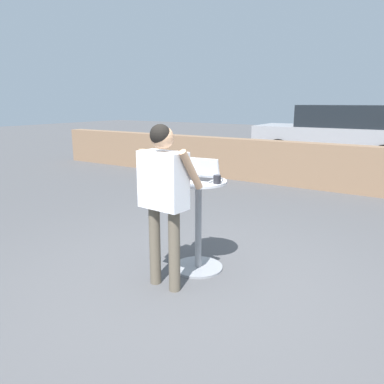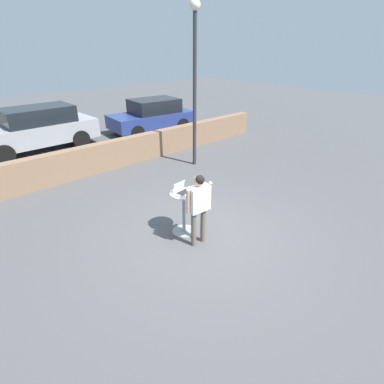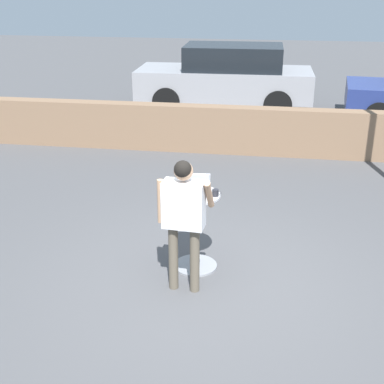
{
  "view_description": "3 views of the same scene",
  "coord_description": "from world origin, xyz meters",
  "px_view_note": "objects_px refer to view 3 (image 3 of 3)",
  "views": [
    {
      "loc": [
        1.79,
        -2.8,
        1.77
      ],
      "look_at": [
        -0.28,
        0.39,
        0.85
      ],
      "focal_mm": 35.0,
      "sensor_mm": 36.0,
      "label": 1
    },
    {
      "loc": [
        -3.91,
        -3.94,
        3.82
      ],
      "look_at": [
        -0.12,
        0.25,
        1.03
      ],
      "focal_mm": 28.0,
      "sensor_mm": 36.0,
      "label": 2
    },
    {
      "loc": [
        0.64,
        -5.35,
        3.41
      ],
      "look_at": [
        -0.26,
        0.38,
        1.01
      ],
      "focal_mm": 50.0,
      "sensor_mm": 36.0,
      "label": 3
    }
  ],
  "objects_px": {
    "coffee_mug": "(215,193)",
    "laptop": "(196,189)",
    "cafe_table": "(196,228)",
    "standing_person": "(184,210)",
    "parked_car_near_street": "(227,77)"
  },
  "relations": [
    {
      "from": "laptop",
      "to": "cafe_table",
      "type": "bearing_deg",
      "value": -84.02
    },
    {
      "from": "cafe_table",
      "to": "coffee_mug",
      "type": "xyz_separation_m",
      "value": [
        0.24,
        -0.03,
        0.5
      ]
    },
    {
      "from": "standing_person",
      "to": "parked_car_near_street",
      "type": "distance_m",
      "value": 8.9
    },
    {
      "from": "parked_car_near_street",
      "to": "cafe_table",
      "type": "bearing_deg",
      "value": -87.08
    },
    {
      "from": "cafe_table",
      "to": "standing_person",
      "type": "bearing_deg",
      "value": -96.01
    },
    {
      "from": "parked_car_near_street",
      "to": "coffee_mug",
      "type": "bearing_deg",
      "value": -85.48
    },
    {
      "from": "coffee_mug",
      "to": "cafe_table",
      "type": "bearing_deg",
      "value": 173.27
    },
    {
      "from": "laptop",
      "to": "parked_car_near_street",
      "type": "height_order",
      "value": "parked_car_near_street"
    },
    {
      "from": "cafe_table",
      "to": "standing_person",
      "type": "relative_size",
      "value": 0.62
    },
    {
      "from": "coffee_mug",
      "to": "laptop",
      "type": "bearing_deg",
      "value": 162.91
    },
    {
      "from": "cafe_table",
      "to": "standing_person",
      "type": "distance_m",
      "value": 0.71
    },
    {
      "from": "laptop",
      "to": "standing_person",
      "type": "height_order",
      "value": "standing_person"
    },
    {
      "from": "standing_person",
      "to": "laptop",
      "type": "bearing_deg",
      "value": 84.95
    },
    {
      "from": "standing_person",
      "to": "cafe_table",
      "type": "bearing_deg",
      "value": 83.99
    },
    {
      "from": "parked_car_near_street",
      "to": "standing_person",
      "type": "bearing_deg",
      "value": -87.61
    }
  ]
}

